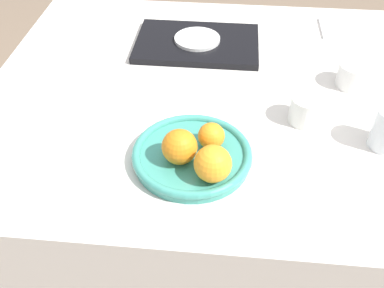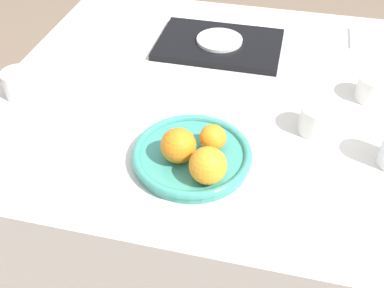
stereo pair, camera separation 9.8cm
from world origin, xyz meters
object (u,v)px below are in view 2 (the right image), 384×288
object	(u,v)px
side_plate	(220,40)
cup_0	(317,120)
orange_1	(213,138)
fruit_platter	(192,155)
orange_0	(178,146)
cup_1	(374,88)
serving_tray	(219,44)
cup_3	(19,84)
orange_2	(208,166)
napkin	(368,39)

from	to	relation	value
side_plate	cup_0	xyz separation A→B (m)	(0.30, -0.34, 0.01)
orange_1	cup_0	xyz separation A→B (m)	(0.23, 0.14, -0.02)
fruit_platter	orange_0	bearing A→B (deg)	-136.21
fruit_platter	cup_0	distance (m)	0.32
fruit_platter	cup_1	bearing A→B (deg)	39.83
serving_tray	cup_3	world-z (taller)	cup_3
orange_1	serving_tray	world-z (taller)	orange_1
orange_2	orange_0	bearing A→B (deg)	148.33
orange_0	cup_0	xyz separation A→B (m)	(0.29, 0.19, -0.03)
cup_0	serving_tray	bearing A→B (deg)	131.36
cup_0	cup_3	bearing A→B (deg)	-177.82
fruit_platter	serving_tray	world-z (taller)	fruit_platter
orange_0	cup_1	xyz separation A→B (m)	(0.43, 0.36, -0.03)
cup_3	fruit_platter	bearing A→B (deg)	-15.79
orange_0	cup_1	size ratio (longest dim) A/B	0.87
orange_2	napkin	bearing A→B (deg)	63.31
side_plate	cup_3	xyz separation A→B (m)	(-0.46, -0.37, 0.01)
fruit_platter	napkin	distance (m)	0.78
cup_0	napkin	world-z (taller)	cup_0
fruit_platter	cup_1	world-z (taller)	cup_1
orange_0	serving_tray	world-z (taller)	orange_0
orange_1	cup_1	xyz separation A→B (m)	(0.37, 0.31, -0.02)
cup_0	orange_0	bearing A→B (deg)	-146.31
orange_2	cup_1	world-z (taller)	orange_2
cup_0	cup_1	size ratio (longest dim) A/B	0.95
serving_tray	cup_0	distance (m)	0.45
cup_3	napkin	bearing A→B (deg)	29.60
orange_2	cup_3	xyz separation A→B (m)	(-0.55, 0.21, -0.02)
fruit_platter	cup_0	world-z (taller)	cup_0
serving_tray	napkin	world-z (taller)	serving_tray
cup_1	cup_3	bearing A→B (deg)	-167.63
orange_0	orange_1	distance (m)	0.08
serving_tray	orange_0	bearing A→B (deg)	-88.97
napkin	cup_3	bearing A→B (deg)	-150.40
orange_1	cup_0	bearing A→B (deg)	32.10
napkin	side_plate	bearing A→B (deg)	-161.56
side_plate	napkin	bearing A→B (deg)	18.44
orange_2	cup_0	xyz separation A→B (m)	(0.22, 0.24, -0.03)
orange_0	fruit_platter	bearing A→B (deg)	43.79
fruit_platter	side_plate	size ratio (longest dim) A/B	1.92
fruit_platter	cup_3	world-z (taller)	cup_3
side_plate	cup_3	distance (m)	0.59
orange_2	serving_tray	bearing A→B (deg)	98.20
orange_0	side_plate	distance (m)	0.54
orange_2	napkin	size ratio (longest dim) A/B	0.57
orange_0	cup_3	bearing A→B (deg)	160.88
serving_tray	cup_1	size ratio (longest dim) A/B	4.20
serving_tray	cup_0	xyz separation A→B (m)	(0.30, -0.34, 0.02)
fruit_platter	cup_0	bearing A→B (deg)	32.61
cup_3	napkin	size ratio (longest dim) A/B	0.59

